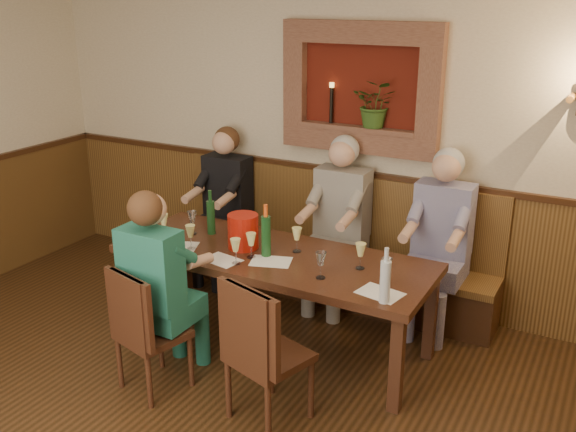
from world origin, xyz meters
name	(u,v)px	position (x,y,z in m)	size (l,w,h in m)	color
room_shell	(65,159)	(0.00, 0.00, 1.89)	(6.04, 6.04, 2.82)	#C6B596
wainscoting	(95,405)	(0.00, 0.00, 0.59)	(6.02, 6.02, 1.15)	#4E3216
wall_niche	(364,94)	(0.24, 2.94, 1.81)	(1.36, 0.30, 1.06)	#55150C
dining_table	(273,263)	(0.00, 1.85, 0.68)	(2.40, 0.90, 0.75)	#381C10
bench	(326,262)	(0.00, 2.79, 0.33)	(3.00, 0.45, 1.11)	#381E0F
chair_near_left	(152,354)	(-0.43, 0.93, 0.26)	(0.49, 0.49, 0.91)	#381C10
chair_near_right	(267,380)	(0.43, 1.01, 0.29)	(0.54, 0.54, 0.98)	#381C10
person_bench_left	(223,218)	(-1.02, 2.69, 0.60)	(0.43, 0.52, 1.44)	black
person_bench_mid	(337,238)	(0.15, 2.69, 0.62)	(0.45, 0.55, 1.49)	#615B59
person_bench_right	(437,257)	(1.01, 2.69, 0.61)	(0.44, 0.54, 1.48)	navy
person_chair_front	(163,303)	(-0.42, 1.07, 0.58)	(0.42, 0.51, 1.41)	#185455
spittoon_bucket	(243,231)	(-0.26, 1.85, 0.88)	(0.23, 0.23, 0.26)	#B7180B
wine_bottle_green_a	(266,235)	(-0.03, 1.79, 0.91)	(0.09, 0.09, 0.40)	#19471E
wine_bottle_green_b	(211,216)	(-0.65, 1.98, 0.90)	(0.09, 0.09, 0.36)	#19471E
water_bottle	(385,281)	(1.00, 1.50, 0.90)	(0.07, 0.07, 0.37)	silver
tasting_sheet_a	(176,247)	(-0.72, 1.62, 0.75)	(0.31, 0.22, 0.00)	white
tasting_sheet_b	(271,261)	(0.06, 1.72, 0.75)	(0.29, 0.21, 0.00)	white
tasting_sheet_c	(380,293)	(0.94, 1.61, 0.75)	(0.28, 0.20, 0.00)	white
tasting_sheet_d	(222,260)	(-0.27, 1.57, 0.75)	(0.27, 0.19, 0.00)	white
wine_glass_0	(164,225)	(-0.93, 1.75, 0.85)	(0.08, 0.08, 0.19)	#F0EE8F
wine_glass_1	(192,223)	(-0.78, 1.90, 0.85)	(0.08, 0.08, 0.19)	white
wine_glass_2	(191,237)	(-0.59, 1.64, 0.85)	(0.08, 0.08, 0.19)	#F0EE8F
wine_glass_3	(245,233)	(-0.28, 1.90, 0.85)	(0.08, 0.08, 0.19)	white
wine_glass_4	(251,245)	(-0.10, 1.71, 0.85)	(0.08, 0.08, 0.19)	#F0EE8F
wine_glass_5	(297,240)	(0.14, 1.97, 0.85)	(0.08, 0.08, 0.19)	#F0EE8F
wine_glass_6	(321,265)	(0.50, 1.63, 0.85)	(0.08, 0.08, 0.19)	white
wine_glass_7	(360,256)	(0.67, 1.91, 0.85)	(0.08, 0.08, 0.19)	#F0EE8F
wine_glass_8	(386,272)	(0.93, 1.74, 0.85)	(0.08, 0.08, 0.19)	white
wine_glass_9	(236,251)	(-0.14, 1.56, 0.85)	(0.08, 0.08, 0.19)	#F0EE8F
wine_glass_10	(246,237)	(-0.23, 1.84, 0.85)	(0.08, 0.08, 0.19)	white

